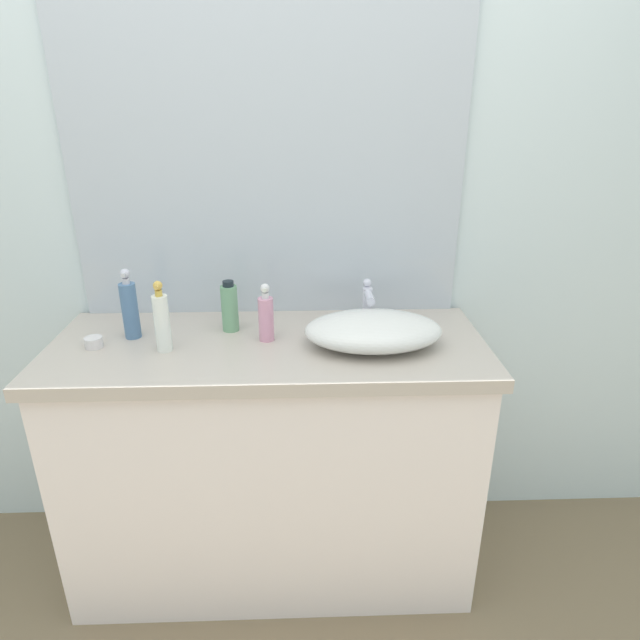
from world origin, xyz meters
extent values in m
cube|color=silver|center=(0.00, 0.73, 1.30)|extent=(6.00, 0.06, 2.60)
cube|color=white|center=(0.02, 0.42, 0.42)|extent=(1.30, 0.50, 0.84)
cube|color=#B7AA9D|center=(0.02, 0.42, 0.86)|extent=(1.34, 0.54, 0.04)
cube|color=#B2BCC6|center=(0.02, 0.69, 1.40)|extent=(1.27, 0.01, 1.02)
ellipsoid|color=silver|center=(0.34, 0.38, 0.93)|extent=(0.41, 0.27, 0.10)
cylinder|color=silver|center=(0.34, 0.55, 0.95)|extent=(0.03, 0.03, 0.13)
cylinder|color=silver|center=(0.34, 0.50, 1.00)|extent=(0.03, 0.09, 0.03)
sphere|color=silver|center=(0.34, 0.56, 1.03)|extent=(0.03, 0.03, 0.03)
cylinder|color=white|center=(-0.29, 0.37, 0.97)|extent=(0.05, 0.05, 0.17)
cylinder|color=gold|center=(-0.29, 0.37, 1.07)|extent=(0.02, 0.02, 0.02)
sphere|color=gold|center=(-0.29, 0.37, 1.09)|extent=(0.03, 0.03, 0.03)
cylinder|color=gold|center=(-0.29, 0.36, 1.09)|extent=(0.01, 0.02, 0.01)
cylinder|color=pink|center=(0.01, 0.44, 0.95)|extent=(0.05, 0.05, 0.14)
cylinder|color=silver|center=(0.01, 0.44, 1.03)|extent=(0.02, 0.02, 0.02)
sphere|color=silver|center=(0.01, 0.44, 1.05)|extent=(0.03, 0.03, 0.03)
cylinder|color=silver|center=(0.01, 0.43, 1.05)|extent=(0.01, 0.02, 0.01)
cylinder|color=#4C7198|center=(-0.41, 0.47, 0.97)|extent=(0.05, 0.05, 0.18)
cylinder|color=silver|center=(-0.41, 0.47, 1.07)|extent=(0.02, 0.02, 0.02)
sphere|color=silver|center=(-0.41, 0.47, 1.09)|extent=(0.03, 0.03, 0.03)
cylinder|color=silver|center=(-0.41, 0.46, 1.09)|extent=(0.01, 0.02, 0.01)
cylinder|color=#6BA177|center=(-0.11, 0.52, 0.96)|extent=(0.05, 0.05, 0.15)
cylinder|color=black|center=(-0.11, 0.52, 1.04)|extent=(0.03, 0.03, 0.02)
cylinder|color=silver|center=(-0.50, 0.40, 0.90)|extent=(0.05, 0.05, 0.03)
camera|label=1|loc=(0.12, -1.11, 1.59)|focal=30.52mm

